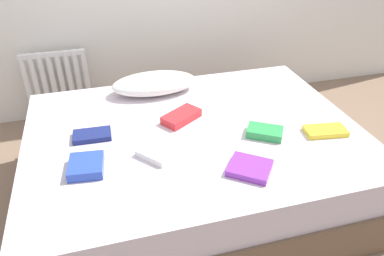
{
  "coord_description": "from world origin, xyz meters",
  "views": [
    {
      "loc": [
        -0.51,
        -1.79,
        1.7
      ],
      "look_at": [
        0.0,
        0.05,
        0.48
      ],
      "focal_mm": 34.68,
      "sensor_mm": 36.0,
      "label": 1
    }
  ],
  "objects_px": {
    "radiator": "(58,82)",
    "textbook_red": "(181,117)",
    "textbook_navy": "(92,135)",
    "bed": "(194,163)",
    "textbook_blue": "(86,166)",
    "textbook_white": "(162,149)",
    "textbook_yellow": "(325,131)",
    "textbook_green": "(265,132)",
    "pillow": "(154,83)",
    "textbook_purple": "(250,168)"
  },
  "relations": [
    {
      "from": "textbook_yellow",
      "to": "textbook_blue",
      "type": "xyz_separation_m",
      "value": [
        -1.36,
        0.02,
        0.01
      ]
    },
    {
      "from": "radiator",
      "to": "textbook_navy",
      "type": "distance_m",
      "value": 1.16
    },
    {
      "from": "textbook_blue",
      "to": "pillow",
      "type": "bearing_deg",
      "value": 63.38
    },
    {
      "from": "bed",
      "to": "textbook_navy",
      "type": "height_order",
      "value": "textbook_navy"
    },
    {
      "from": "bed",
      "to": "textbook_yellow",
      "type": "relative_size",
      "value": 8.36
    },
    {
      "from": "bed",
      "to": "textbook_yellow",
      "type": "distance_m",
      "value": 0.82
    },
    {
      "from": "textbook_yellow",
      "to": "textbook_blue",
      "type": "relative_size",
      "value": 1.28
    },
    {
      "from": "textbook_green",
      "to": "radiator",
      "type": "bearing_deg",
      "value": 163.71
    },
    {
      "from": "radiator",
      "to": "textbook_red",
      "type": "height_order",
      "value": "radiator"
    },
    {
      "from": "textbook_purple",
      "to": "textbook_navy",
      "type": "bearing_deg",
      "value": -177.56
    },
    {
      "from": "textbook_yellow",
      "to": "textbook_navy",
      "type": "relative_size",
      "value": 1.11
    },
    {
      "from": "textbook_purple",
      "to": "textbook_yellow",
      "type": "distance_m",
      "value": 0.6
    },
    {
      "from": "bed",
      "to": "textbook_white",
      "type": "relative_size",
      "value": 8.43
    },
    {
      "from": "textbook_white",
      "to": "textbook_green",
      "type": "height_order",
      "value": "textbook_green"
    },
    {
      "from": "textbook_purple",
      "to": "textbook_white",
      "type": "bearing_deg",
      "value": -178.49
    },
    {
      "from": "textbook_blue",
      "to": "textbook_white",
      "type": "bearing_deg",
      "value": 14.17
    },
    {
      "from": "textbook_red",
      "to": "textbook_navy",
      "type": "relative_size",
      "value": 1.14
    },
    {
      "from": "textbook_red",
      "to": "textbook_blue",
      "type": "bearing_deg",
      "value": 177.24
    },
    {
      "from": "textbook_red",
      "to": "bed",
      "type": "bearing_deg",
      "value": -102.43
    },
    {
      "from": "bed",
      "to": "textbook_blue",
      "type": "relative_size",
      "value": 10.66
    },
    {
      "from": "textbook_blue",
      "to": "textbook_red",
      "type": "xyz_separation_m",
      "value": [
        0.58,
        0.34,
        -0.0
      ]
    },
    {
      "from": "bed",
      "to": "textbook_red",
      "type": "xyz_separation_m",
      "value": [
        -0.05,
        0.12,
        0.28
      ]
    },
    {
      "from": "pillow",
      "to": "textbook_navy",
      "type": "bearing_deg",
      "value": -134.08
    },
    {
      "from": "pillow",
      "to": "textbook_white",
      "type": "xyz_separation_m",
      "value": [
        -0.09,
        -0.71,
        -0.05
      ]
    },
    {
      "from": "textbook_yellow",
      "to": "textbook_green",
      "type": "height_order",
      "value": "textbook_green"
    },
    {
      "from": "bed",
      "to": "radiator",
      "type": "relative_size",
      "value": 3.82
    },
    {
      "from": "textbook_white",
      "to": "textbook_navy",
      "type": "relative_size",
      "value": 1.1
    },
    {
      "from": "textbook_white",
      "to": "textbook_yellow",
      "type": "bearing_deg",
      "value": -44.48
    },
    {
      "from": "textbook_yellow",
      "to": "textbook_navy",
      "type": "distance_m",
      "value": 1.36
    },
    {
      "from": "textbook_navy",
      "to": "pillow",
      "type": "bearing_deg",
      "value": 48.36
    },
    {
      "from": "textbook_purple",
      "to": "textbook_green",
      "type": "bearing_deg",
      "value": 89.79
    },
    {
      "from": "bed",
      "to": "textbook_green",
      "type": "xyz_separation_m",
      "value": [
        0.38,
        -0.17,
        0.28
      ]
    },
    {
      "from": "textbook_white",
      "to": "textbook_blue",
      "type": "bearing_deg",
      "value": 148.05
    },
    {
      "from": "textbook_purple",
      "to": "textbook_white",
      "type": "height_order",
      "value": "same"
    },
    {
      "from": "textbook_purple",
      "to": "textbook_red",
      "type": "distance_m",
      "value": 0.61
    },
    {
      "from": "textbook_green",
      "to": "pillow",
      "type": "bearing_deg",
      "value": 157.74
    },
    {
      "from": "bed",
      "to": "textbook_green",
      "type": "height_order",
      "value": "textbook_green"
    },
    {
      "from": "pillow",
      "to": "textbook_purple",
      "type": "xyz_separation_m",
      "value": [
        0.3,
        -0.99,
        -0.05
      ]
    },
    {
      "from": "bed",
      "to": "textbook_white",
      "type": "bearing_deg",
      "value": -144.18
    },
    {
      "from": "bed",
      "to": "textbook_blue",
      "type": "xyz_separation_m",
      "value": [
        -0.63,
        -0.22,
        0.28
      ]
    },
    {
      "from": "textbook_purple",
      "to": "textbook_navy",
      "type": "height_order",
      "value": "textbook_purple"
    },
    {
      "from": "bed",
      "to": "textbook_purple",
      "type": "xyz_separation_m",
      "value": [
        0.16,
        -0.45,
        0.27
      ]
    },
    {
      "from": "textbook_purple",
      "to": "textbook_green",
      "type": "height_order",
      "value": "textbook_green"
    },
    {
      "from": "textbook_blue",
      "to": "textbook_purple",
      "type": "bearing_deg",
      "value": -9.57
    },
    {
      "from": "radiator",
      "to": "textbook_purple",
      "type": "relative_size",
      "value": 2.53
    },
    {
      "from": "radiator",
      "to": "textbook_red",
      "type": "distance_m",
      "value": 1.34
    },
    {
      "from": "pillow",
      "to": "textbook_red",
      "type": "bearing_deg",
      "value": -78.25
    },
    {
      "from": "textbook_yellow",
      "to": "textbook_green",
      "type": "xyz_separation_m",
      "value": [
        -0.35,
        0.07,
        0.01
      ]
    },
    {
      "from": "radiator",
      "to": "pillow",
      "type": "relative_size",
      "value": 0.89
    },
    {
      "from": "bed",
      "to": "radiator",
      "type": "height_order",
      "value": "radiator"
    }
  ]
}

